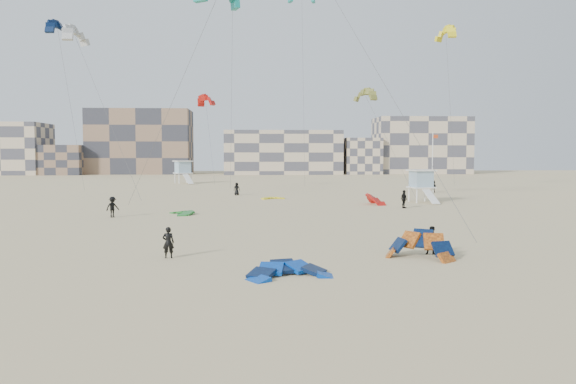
{
  "coord_description": "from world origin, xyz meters",
  "views": [
    {
      "loc": [
        2.33,
        -27.46,
        5.64
      ],
      "look_at": [
        4.28,
        6.0,
        3.35
      ],
      "focal_mm": 35.0,
      "sensor_mm": 36.0,
      "label": 1
    }
  ],
  "objects": [
    {
      "name": "kite_fly_yellow",
      "position": [
        29.35,
        51.75,
        22.52
      ],
      "size": [
        4.78,
        4.71,
        23.02
      ],
      "rotation": [
        0.0,
        0.0,
        -1.3
      ],
      "color": "#FFF91B",
      "rests_on": "ground"
    },
    {
      "name": "kitesurfer_d",
      "position": [
        17.75,
        29.76,
        0.95
      ],
      "size": [
        0.73,
        1.19,
        1.89
      ],
      "primitive_type": "imported",
      "rotation": [
        0.0,
        0.0,
        1.83
      ],
      "color": "black",
      "rests_on": "ground"
    },
    {
      "name": "condo_fill_right",
      "position": [
        32.0,
        128.0,
        5.0
      ],
      "size": [
        10.0,
        10.0,
        10.0
      ],
      "primitive_type": "cube",
      "color": "#C8B392",
      "rests_on": "ground"
    },
    {
      "name": "kite_ground_blue",
      "position": [
        3.87,
        -2.05,
        0.0
      ],
      "size": [
        4.68,
        4.84,
        2.17
      ],
      "primitive_type": null,
      "rotation": [
        0.29,
        0.0,
        0.26
      ],
      "color": "#0443BB",
      "rests_on": "ground"
    },
    {
      "name": "condo_mid",
      "position": [
        10.0,
        130.0,
        6.0
      ],
      "size": [
        32.0,
        16.0,
        12.0
      ],
      "primitive_type": "cube",
      "color": "#C8B392",
      "rests_on": "ground"
    },
    {
      "name": "kitesurfer_main",
      "position": [
        -2.39,
        2.9,
        0.85
      ],
      "size": [
        0.65,
        0.45,
        1.71
      ],
      "primitive_type": "imported",
      "rotation": [
        0.0,
        0.0,
        3.21
      ],
      "color": "black",
      "rests_on": "ground"
    },
    {
      "name": "ground",
      "position": [
        0.0,
        0.0,
        0.0
      ],
      "size": [
        320.0,
        320.0,
        0.0
      ],
      "primitive_type": "plane",
      "color": "tan",
      "rests_on": "ground"
    },
    {
      "name": "flagpole",
      "position": [
        23.28,
        37.83,
        4.3
      ],
      "size": [
        0.67,
        0.1,
        8.2
      ],
      "color": "white",
      "rests_on": "ground"
    },
    {
      "name": "kite_fly_olive",
      "position": [
        15.67,
        40.28,
        12.62
      ],
      "size": [
        5.91,
        11.11,
        12.88
      ],
      "rotation": [
        0.0,
        0.0,
        -0.86
      ],
      "color": "olive",
      "rests_on": "ground"
    },
    {
      "name": "lifeguard_tower_far",
      "position": [
        -11.45,
        80.18,
        2.16
      ],
      "size": [
        4.14,
        6.52,
        4.35
      ],
      "rotation": [
        0.0,
        0.0,
        0.47
      ],
      "color": "white",
      "rests_on": "ground"
    },
    {
      "name": "kite_fly_navy",
      "position": [
        -21.82,
        44.0,
        20.85
      ],
      "size": [
        4.75,
        4.67,
        21.33
      ],
      "rotation": [
        0.0,
        0.0,
        1.19
      ],
      "color": "#062047",
      "rests_on": "ground"
    },
    {
      "name": "kitesurfer_b",
      "position": [
        12.22,
        3.1,
        0.8
      ],
      "size": [
        0.87,
        0.73,
        1.59
      ],
      "primitive_type": "imported",
      "rotation": [
        0.0,
        0.0,
        -0.18
      ],
      "color": "black",
      "rests_on": "ground"
    },
    {
      "name": "kitesurfer_e",
      "position": [
        -0.21,
        49.03,
        0.87
      ],
      "size": [
        0.94,
        0.7,
        1.74
      ],
      "primitive_type": "imported",
      "rotation": [
        0.0,
        0.0,
        0.19
      ],
      "color": "black",
      "rests_on": "ground"
    },
    {
      "name": "kite_fly_red",
      "position": [
        -5.21,
        59.44,
        13.64
      ],
      "size": [
        4.92,
        4.89,
        14.14
      ],
      "rotation": [
        0.0,
        0.0,
        2.27
      ],
      "color": "#C11B00",
      "rests_on": "ground"
    },
    {
      "name": "kite_ground_red_far",
      "position": [
        15.74,
        34.2,
        0.0
      ],
      "size": [
        3.65,
        3.54,
        3.42
      ],
      "primitive_type": null,
      "rotation": [
        0.73,
        0.0,
        1.62
      ],
      "color": "#C11B00",
      "rests_on": "ground"
    },
    {
      "name": "kite_ground_yellow",
      "position": [
        4.5,
        42.49,
        0.0
      ],
      "size": [
        3.25,
        3.36,
        0.53
      ],
      "primitive_type": null,
      "rotation": [
        0.05,
        0.0,
        0.25
      ],
      "color": "#FFF91B",
      "rests_on": "ground"
    },
    {
      "name": "condo_east",
      "position": [
        50.0,
        132.0,
        8.0
      ],
      "size": [
        26.0,
        14.0,
        16.0
      ],
      "primitive_type": "cube",
      "color": "#C8B392",
      "rests_on": "ground"
    },
    {
      "name": "kite_ground_orange",
      "position": [
        11.14,
        2.01,
        0.0
      ],
      "size": [
        5.03,
        5.02,
        3.68
      ],
      "primitive_type": null,
      "rotation": [
        0.89,
        0.0,
        -0.58
      ],
      "color": "orange",
      "rests_on": "ground"
    },
    {
      "name": "condo_fill_left",
      "position": [
        -50.0,
        128.0,
        4.0
      ],
      "size": [
        12.0,
        10.0,
        8.0
      ],
      "primitive_type": "cube",
      "color": "#83664F",
      "rests_on": "ground"
    },
    {
      "name": "lifeguard_tower_near",
      "position": [
        21.66,
        36.82,
        1.88
      ],
      "size": [
        3.1,
        5.42,
        3.79
      ],
      "rotation": [
        0.0,
        0.0,
        0.17
      ],
      "color": "white",
      "rests_on": "ground"
    },
    {
      "name": "kitesurfer_c",
      "position": [
        -10.36,
        22.96,
        0.92
      ],
      "size": [
        1.35,
        1.3,
        1.85
      ],
      "primitive_type": "imported",
      "rotation": [
        0.0,
        0.0,
        0.71
      ],
      "color": "black",
      "rests_on": "ground"
    },
    {
      "name": "kitesurfer_f",
      "position": [
        28.27,
        52.8,
        0.88
      ],
      "size": [
        0.93,
        1.72,
        1.77
      ],
      "primitive_type": "imported",
      "rotation": [
        0.0,
        0.0,
        -1.31
      ],
      "color": "black",
      "rests_on": "ground"
    },
    {
      "name": "condo_west_b",
      "position": [
        -30.0,
        134.0,
        9.0
      ],
      "size": [
        28.0,
        14.0,
        18.0
      ],
      "primitive_type": "cube",
      "color": "#83664F",
      "rests_on": "ground"
    },
    {
      "name": "kite_ground_green",
      "position": [
        -4.54,
        25.03,
        0.0
      ],
      "size": [
        3.97,
        3.86,
        0.99
      ],
      "primitive_type": null,
      "rotation": [
        0.13,
        0.0,
        -1.18
      ],
      "color": "#227829",
      "rests_on": "ground"
    },
    {
      "name": "kite_fly_grey",
      "position": [
        -17.69,
        37.33,
        18.72
      ],
      "size": [
        11.14,
        10.98,
        19.32
      ],
      "rotation": [
        0.0,
        0.0,
        1.3
      ],
      "color": "silver",
      "rests_on": "ground"
    }
  ]
}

